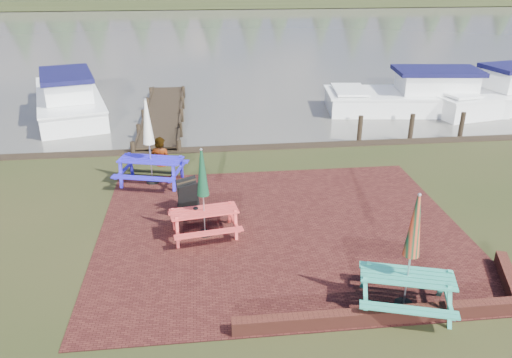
{
  "coord_description": "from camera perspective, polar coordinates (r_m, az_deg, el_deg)",
  "views": [
    {
      "loc": [
        -1.86,
        -9.72,
        6.24
      ],
      "look_at": [
        -0.53,
        2.0,
        1.0
      ],
      "focal_mm": 35.0,
      "sensor_mm": 36.0,
      "label": 1
    }
  ],
  "objects": [
    {
      "name": "jetty",
      "position": [
        21.93,
        -10.58,
        7.33
      ],
      "size": [
        1.76,
        9.08,
        1.0
      ],
      "color": "black",
      "rests_on": "ground"
    },
    {
      "name": "picnic_table_blue",
      "position": [
        15.08,
        -12.0,
        2.7
      ],
      "size": [
        2.23,
        2.08,
        2.59
      ],
      "rotation": [
        0.0,
        0.0,
        -0.26
      ],
      "color": "#251CD3",
      "rests_on": "ground"
    },
    {
      "name": "picnic_table_red",
      "position": [
        12.02,
        -5.98,
        -3.16
      ],
      "size": [
        1.82,
        1.67,
        2.25
      ],
      "rotation": [
        0.0,
        0.0,
        0.16
      ],
      "color": "red",
      "rests_on": "ground"
    },
    {
      "name": "boat_jetty",
      "position": [
        23.99,
        -20.6,
        8.48
      ],
      "size": [
        4.57,
        8.0,
        2.2
      ],
      "rotation": [
        0.0,
        0.0,
        0.28
      ],
      "color": "white",
      "rests_on": "ground"
    },
    {
      "name": "boat_far",
      "position": [
        25.75,
        26.58,
        8.49
      ],
      "size": [
        7.56,
        3.99,
        2.25
      ],
      "rotation": [
        0.0,
        0.0,
        1.78
      ],
      "color": "white",
      "rests_on": "ground"
    },
    {
      "name": "brick_wall",
      "position": [
        10.32,
        18.36,
        -13.66
      ],
      "size": [
        6.21,
        1.79,
        0.3
      ],
      "color": "#4C1E16",
      "rests_on": "ground"
    },
    {
      "name": "picnic_table_teal",
      "position": [
        9.98,
        17.02,
        -9.93
      ],
      "size": [
        2.13,
        2.0,
        2.43
      ],
      "rotation": [
        0.0,
        0.0,
        -0.3
      ],
      "color": "teal",
      "rests_on": "ground"
    },
    {
      "name": "person",
      "position": [
        16.36,
        -11.01,
        4.69
      ],
      "size": [
        0.82,
        0.67,
        1.93
      ],
      "primitive_type": "imported",
      "rotation": [
        0.0,
        0.0,
        2.8
      ],
      "color": "gray",
      "rests_on": "ground"
    },
    {
      "name": "water",
      "position": [
        47.17,
        -4.32,
        16.29
      ],
      "size": [
        120.0,
        60.0,
        0.02
      ],
      "primitive_type": "cube",
      "color": "#4B4840",
      "rests_on": "ground"
    },
    {
      "name": "boat_near",
      "position": [
        24.05,
        17.96,
        8.83
      ],
      "size": [
        8.12,
        3.61,
        2.13
      ],
      "rotation": [
        0.0,
        0.0,
        1.46
      ],
      "color": "white",
      "rests_on": "ground"
    },
    {
      "name": "ground",
      "position": [
        11.7,
        3.73,
        -8.34
      ],
      "size": [
        120.0,
        120.0,
        0.0
      ],
      "primitive_type": "plane",
      "color": "black",
      "rests_on": "ground"
    },
    {
      "name": "paving",
      "position": [
        12.54,
        2.95,
        -5.88
      ],
      "size": [
        9.0,
        7.5,
        0.02
      ],
      "primitive_type": "cube",
      "color": "#331210",
      "rests_on": "ground"
    },
    {
      "name": "chalkboard",
      "position": [
        13.24,
        -7.79,
        -2.05
      ],
      "size": [
        0.62,
        0.8,
        0.93
      ],
      "rotation": [
        0.0,
        0.0,
        0.51
      ],
      "color": "black",
      "rests_on": "ground"
    }
  ]
}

